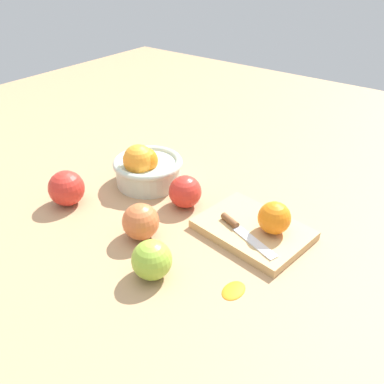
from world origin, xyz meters
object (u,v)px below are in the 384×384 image
(bowl, at_px, (146,168))
(apple_back_center, at_px, (185,192))
(apple_front_right, at_px, (152,260))
(apple_front_left, at_px, (67,188))
(apple_front_center, at_px, (141,222))
(knife, at_px, (240,230))
(cutting_board, at_px, (253,230))
(orange_on_board, at_px, (274,218))

(bowl, height_order, apple_back_center, bowl)
(apple_front_right, height_order, apple_front_left, apple_front_left)
(apple_front_right, height_order, apple_front_center, apple_front_center)
(apple_back_center, bearing_deg, knife, -9.77)
(cutting_board, relative_size, knife, 1.44)
(apple_front_center, height_order, apple_front_left, apple_front_left)
(orange_on_board, xyz_separation_m, apple_back_center, (-0.21, -0.01, -0.01))
(cutting_board, bearing_deg, apple_front_right, -110.86)
(bowl, xyz_separation_m, orange_on_board, (0.35, -0.01, 0.01))
(knife, bearing_deg, apple_front_right, -110.79)
(apple_front_center, xyz_separation_m, apple_back_center, (0.00, 0.14, -0.00))
(bowl, relative_size, apple_back_center, 2.29)
(apple_back_center, xyz_separation_m, apple_front_left, (-0.22, -0.16, 0.00))
(knife, distance_m, apple_front_center, 0.20)
(orange_on_board, bearing_deg, apple_front_left, -158.88)
(bowl, relative_size, cutting_board, 0.78)
(apple_front_right, xyz_separation_m, apple_back_center, (-0.09, 0.21, 0.00))
(orange_on_board, distance_m, knife, 0.07)
(bowl, relative_size, orange_on_board, 2.59)
(cutting_board, height_order, apple_front_left, apple_front_left)
(cutting_board, bearing_deg, bowl, 176.92)
(orange_on_board, bearing_deg, bowl, 178.64)
(knife, xyz_separation_m, apple_back_center, (-0.16, 0.03, 0.01))
(bowl, xyz_separation_m, knife, (0.30, -0.05, -0.02))
(cutting_board, xyz_separation_m, apple_front_right, (-0.08, -0.22, 0.03))
(apple_front_right, relative_size, apple_back_center, 0.99)
(cutting_board, xyz_separation_m, orange_on_board, (0.04, 0.01, 0.04))
(orange_on_board, bearing_deg, apple_back_center, -176.65)
(apple_back_center, bearing_deg, apple_front_left, -144.79)
(apple_back_center, bearing_deg, apple_front_center, -90.54)
(knife, xyz_separation_m, apple_front_right, (-0.07, -0.19, 0.01))
(apple_front_right, bearing_deg, orange_on_board, 61.59)
(apple_front_right, distance_m, apple_front_left, 0.32)
(knife, height_order, apple_front_center, apple_front_center)
(orange_on_board, xyz_separation_m, knife, (-0.05, -0.04, -0.03))
(bowl, bearing_deg, knife, -9.28)
(apple_front_right, bearing_deg, knife, 69.21)
(knife, height_order, apple_back_center, apple_back_center)
(knife, distance_m, apple_front_left, 0.40)
(cutting_board, distance_m, orange_on_board, 0.06)
(cutting_board, relative_size, apple_front_right, 2.97)
(cutting_board, relative_size, apple_back_center, 2.93)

